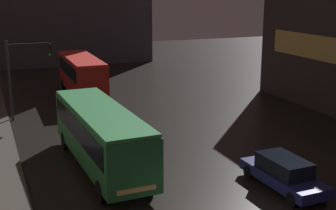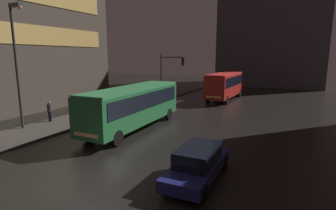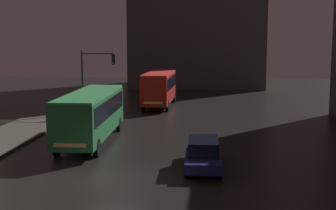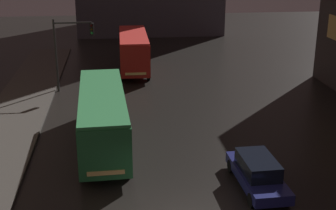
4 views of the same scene
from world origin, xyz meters
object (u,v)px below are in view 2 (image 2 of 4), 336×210
street_lamp_sidewalk (17,50)px  bus_far (225,83)px  traffic_light_main (169,71)px  bus_near (134,103)px  pedestrian_near (49,110)px  car_taxi (198,163)px

street_lamp_sidewalk → bus_far: bearing=65.1°
traffic_light_main → bus_near: bearing=-76.9°
pedestrian_near → bus_far: bearing=167.0°
car_taxi → street_lamp_sidewalk: 15.17m
bus_near → bus_far: bearing=-100.6°
bus_near → bus_far: size_ratio=1.11×
street_lamp_sidewalk → bus_near: bearing=29.6°
pedestrian_near → traffic_light_main: size_ratio=0.29×
car_taxi → street_lamp_sidewalk: street_lamp_sidewalk is taller
street_lamp_sidewalk → traffic_light_main: bearing=73.3°
bus_far → street_lamp_sidewalk: 22.97m
car_taxi → bus_far: bearing=-79.7°
bus_near → bus_far: bus_far is taller
street_lamp_sidewalk → pedestrian_near: bearing=92.7°
bus_near → street_lamp_sidewalk: street_lamp_sidewalk is taller
street_lamp_sidewalk → car_taxi: bearing=-6.2°
bus_near → pedestrian_near: (-7.14, -1.66, -0.85)m
car_taxi → traffic_light_main: traffic_light_main is taller
car_taxi → street_lamp_sidewalk: (-14.21, 1.54, 5.09)m
car_taxi → traffic_light_main: (-9.73, 16.48, 3.02)m
pedestrian_near → traffic_light_main: bearing=174.8°
bus_near → car_taxi: bearing=140.3°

